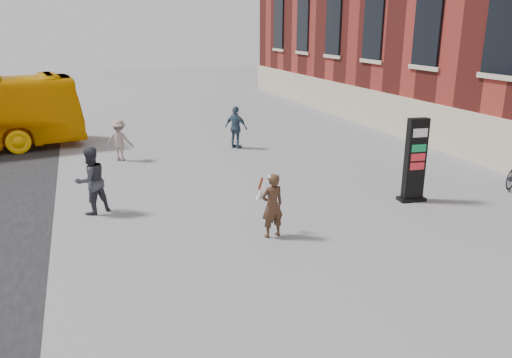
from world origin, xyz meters
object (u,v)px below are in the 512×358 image
object	(u,v)px
info_pylon	(415,160)
pedestrian_b	(120,140)
pedestrian_a	(91,181)
pedestrian_c	(236,127)
woman	(272,205)

from	to	relation	value
info_pylon	pedestrian_b	distance (m)	10.53
pedestrian_a	pedestrian_c	world-z (taller)	pedestrian_a
pedestrian_a	woman	bearing A→B (deg)	114.62
info_pylon	woman	size ratio (longest dim) A/B	1.53
info_pylon	pedestrian_a	bearing A→B (deg)	173.16
info_pylon	pedestrian_c	bearing A→B (deg)	116.47
info_pylon	pedestrian_c	distance (m)	8.30
pedestrian_a	pedestrian_b	world-z (taller)	pedestrian_a
woman	pedestrian_a	bearing A→B (deg)	-45.88
woman	pedestrian_b	xyz separation A→B (m)	(-2.78, 8.41, -0.04)
info_pylon	woman	distance (m)	4.84
pedestrian_b	pedestrian_c	distance (m)	4.65
info_pylon	pedestrian_c	world-z (taller)	info_pylon
woman	pedestrian_a	size ratio (longest dim) A/B	0.86
pedestrian_a	pedestrian_b	distance (m)	5.50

